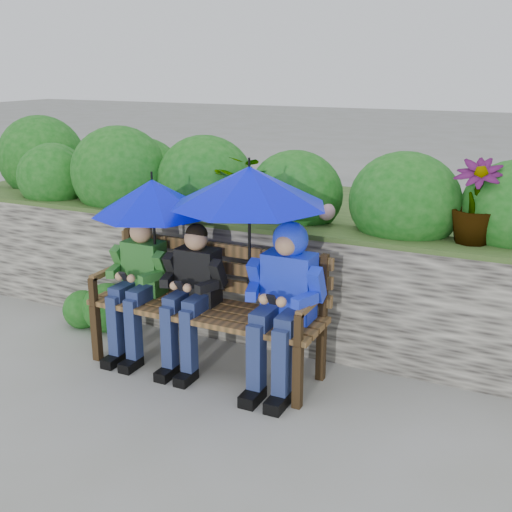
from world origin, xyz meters
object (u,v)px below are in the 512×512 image
at_px(park_bench, 210,298).
at_px(boy_middle, 192,289).
at_px(boy_left, 137,280).
at_px(boy_right, 284,293).
at_px(umbrella_left, 153,197).
at_px(umbrella_right, 249,186).

bearing_deg(park_bench, boy_middle, -140.78).
height_order(boy_left, boy_middle, boy_middle).
bearing_deg(boy_right, boy_left, -179.82).
bearing_deg(boy_right, umbrella_left, 176.72).
relative_size(boy_middle, umbrella_right, 1.01).
height_order(park_bench, umbrella_left, umbrella_left).
bearing_deg(park_bench, boy_right, -7.13).
relative_size(park_bench, boy_right, 1.51).
height_order(boy_left, boy_right, boy_right).
height_order(boy_right, umbrella_right, umbrella_right).
bearing_deg(umbrella_right, boy_right, -4.56).
xyz_separation_m(boy_middle, umbrella_right, (0.48, 0.03, 0.82)).
relative_size(boy_left, umbrella_right, 1.00).
bearing_deg(boy_right, park_bench, 172.87).
xyz_separation_m(umbrella_left, umbrella_right, (0.84, -0.04, 0.16)).
xyz_separation_m(park_bench, umbrella_right, (0.37, -0.06, 0.91)).
relative_size(boy_middle, boy_right, 0.93).
bearing_deg(umbrella_right, park_bench, 170.93).
bearing_deg(umbrella_left, boy_right, -3.28).
height_order(boy_left, umbrella_left, umbrella_left).
distance_m(boy_right, umbrella_left, 1.27).
distance_m(boy_middle, boy_right, 0.76).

